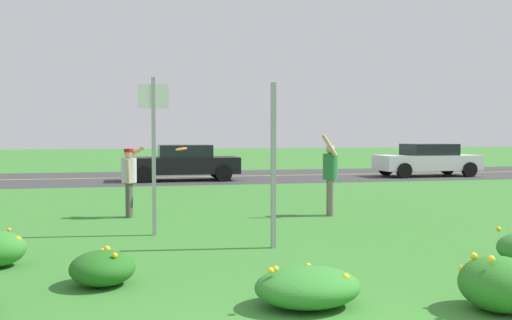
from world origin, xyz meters
The scene contains 13 objects.
ground_plane centered at (0.00, 10.66, 0.00)m, with size 120.00×120.00×0.00m, color #387A2D.
highway_strip centered at (0.00, 21.32, 0.00)m, with size 120.00×8.30×0.01m, color #38383A.
highway_center_stripe centered at (0.00, 21.32, 0.01)m, with size 120.00×0.16×0.00m, color yellow.
daylily_clump_front_right centered at (-1.92, 3.42, 0.22)m, with size 0.81×0.86×0.45m.
daylily_clump_mid_left centered at (2.25, 1.42, 0.29)m, with size 0.83×0.87×0.64m.
daylily_clump_front_center centered at (0.31, 2.01, 0.22)m, with size 1.18×1.02×0.49m.
sign_post_near_path centered at (-1.13, 6.88, 1.76)m, with size 0.56×0.10×2.93m.
sign_post_by_roadside centered at (0.74, 5.25, 1.37)m, with size 0.07×0.10×2.73m.
person_thrower_red_cap_gray_shirt centered at (-1.58, 9.35, 0.95)m, with size 0.54×0.51×1.63m.
person_catcher_green_shirt centered at (2.95, 8.64, 0.99)m, with size 0.45×0.51×1.89m.
frisbee_orange centered at (-0.41, 9.22, 1.55)m, with size 0.27×0.27×0.09m.
car_white_leftmost centered at (11.42, 19.45, 0.74)m, with size 4.50×2.00×1.45m.
car_black_center_left centered at (0.56, 19.45, 0.74)m, with size 4.50×2.00×1.45m.
Camera 1 is at (-1.58, -3.93, 1.89)m, focal length 40.42 mm.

